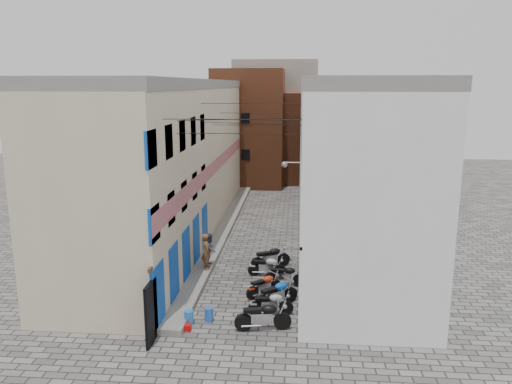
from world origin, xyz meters
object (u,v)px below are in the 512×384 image
(motorcycle_f, at_px, (267,265))
(motorcycle_a, at_px, (263,315))
(red_crate, at_px, (186,327))
(water_jug_near, at_px, (189,318))
(motorcycle_b, at_px, (271,302))
(motorcycle_c, at_px, (277,293))
(water_jug_far, at_px, (209,314))
(motorcycle_d, at_px, (264,284))
(motorcycle_g, at_px, (271,256))
(person_b, at_px, (210,249))
(person_a, at_px, (206,251))
(motorcycle_e, at_px, (285,274))

(motorcycle_f, bearing_deg, motorcycle_a, 1.61)
(motorcycle_f, relative_size, red_crate, 4.94)
(water_jug_near, distance_m, red_crate, 0.49)
(motorcycle_b, relative_size, motorcycle_c, 0.86)
(red_crate, bearing_deg, water_jug_far, 49.93)
(motorcycle_d, bearing_deg, motorcycle_a, -37.29)
(motorcycle_g, xyz_separation_m, person_b, (-2.88, -0.47, 0.44))
(person_a, bearing_deg, motorcycle_c, -157.79)
(person_a, height_order, red_crate, person_a)
(motorcycle_d, distance_m, motorcycle_e, 1.43)
(motorcycle_g, distance_m, red_crate, 7.06)
(motorcycle_b, distance_m, person_b, 5.56)
(motorcycle_c, bearing_deg, water_jug_far, -99.97)
(person_a, height_order, water_jug_near, person_a)
(motorcycle_a, bearing_deg, motorcycle_b, 161.27)
(water_jug_far, distance_m, red_crate, 1.09)
(water_jug_near, bearing_deg, motorcycle_c, 29.51)
(motorcycle_a, height_order, water_jug_far, motorcycle_a)
(motorcycle_e, distance_m, water_jug_near, 5.25)
(motorcycle_f, bearing_deg, person_b, -101.66)
(motorcycle_f, height_order, red_crate, motorcycle_f)
(red_crate, bearing_deg, motorcycle_a, 5.05)
(person_a, bearing_deg, motorcycle_e, -130.95)
(motorcycle_b, height_order, red_crate, motorcycle_b)
(motorcycle_d, bearing_deg, person_a, -168.57)
(motorcycle_d, bearing_deg, water_jug_far, -78.79)
(water_jug_near, xyz_separation_m, water_jug_far, (0.69, 0.37, -0.01))
(motorcycle_a, bearing_deg, person_a, -159.25)
(motorcycle_a, height_order, motorcycle_f, motorcycle_a)
(person_a, xyz_separation_m, water_jug_far, (0.97, -4.70, -0.85))
(motorcycle_d, relative_size, motorcycle_e, 0.98)
(motorcycle_f, distance_m, red_crate, 6.08)
(motorcycle_c, distance_m, person_a, 4.78)
(motorcycle_a, distance_m, person_a, 6.12)
(motorcycle_c, bearing_deg, motorcycle_b, -54.00)
(motorcycle_c, bearing_deg, water_jug_near, -100.43)
(motorcycle_b, height_order, motorcycle_g, motorcycle_g)
(motorcycle_b, relative_size, water_jug_near, 3.30)
(motorcycle_c, bearing_deg, motorcycle_a, -51.13)
(person_a, relative_size, water_jug_far, 3.34)
(motorcycle_d, xyz_separation_m, motorcycle_e, (0.83, 1.16, 0.01))
(motorcycle_e, height_order, red_crate, motorcycle_e)
(motorcycle_b, relative_size, water_jug_far, 3.45)
(motorcycle_a, bearing_deg, water_jug_near, -103.75)
(motorcycle_a, distance_m, person_b, 6.52)
(motorcycle_f, xyz_separation_m, person_a, (-2.86, 0.04, 0.59))
(motorcycle_b, height_order, motorcycle_e, motorcycle_e)
(motorcycle_c, relative_size, motorcycle_e, 1.13)
(motorcycle_g, bearing_deg, motorcycle_b, -25.90)
(motorcycle_e, relative_size, water_jug_far, 3.56)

